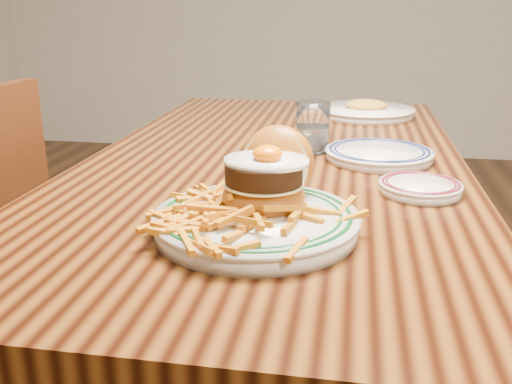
# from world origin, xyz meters

# --- Properties ---
(table) EXTENTS (0.85, 1.60, 0.75)m
(table) POSITION_xyz_m (0.00, 0.00, 0.66)
(table) COLOR black
(table) RESTS_ON floor
(main_plate) EXTENTS (0.32, 0.34, 0.15)m
(main_plate) POSITION_xyz_m (0.04, -0.43, 0.79)
(main_plate) COLOR silver
(main_plate) RESTS_ON table
(side_plate) EXTENTS (0.15, 0.15, 0.02)m
(side_plate) POSITION_xyz_m (0.30, -0.21, 0.76)
(side_plate) COLOR silver
(side_plate) RESTS_ON table
(rear_plate) EXTENTS (0.24, 0.24, 0.03)m
(rear_plate) POSITION_xyz_m (0.23, 0.02, 0.77)
(rear_plate) COLOR silver
(rear_plate) RESTS_ON table
(water_glass) EXTENTS (0.08, 0.08, 0.12)m
(water_glass) POSITION_xyz_m (0.08, 0.07, 0.80)
(water_glass) COLOR white
(water_glass) RESTS_ON table
(far_plate) EXTENTS (0.30, 0.30, 0.05)m
(far_plate) POSITION_xyz_m (0.21, 0.54, 0.77)
(far_plate) COLOR silver
(far_plate) RESTS_ON table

